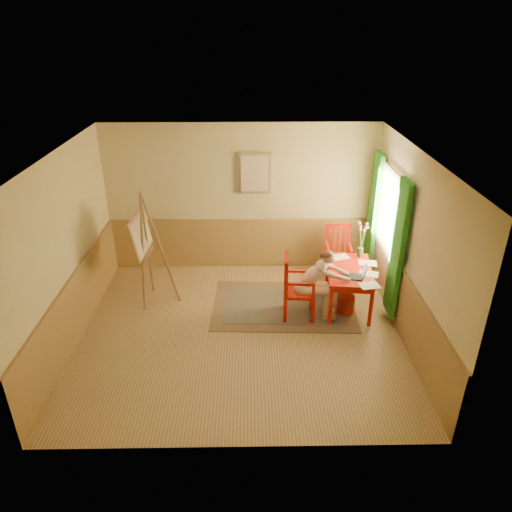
{
  "coord_description": "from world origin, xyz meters",
  "views": [
    {
      "loc": [
        0.14,
        -6.15,
        4.39
      ],
      "look_at": [
        0.25,
        0.55,
        1.05
      ],
      "focal_mm": 33.35,
      "sensor_mm": 36.0,
      "label": 1
    }
  ],
  "objects_px": {
    "chair_back": "(338,254)",
    "laptop": "(356,275)",
    "table": "(349,274)",
    "easel": "(143,239)",
    "figure": "(316,281)",
    "chair_left": "(296,287)"
  },
  "relations": [
    {
      "from": "table",
      "to": "figure",
      "type": "bearing_deg",
      "value": -153.46
    },
    {
      "from": "laptop",
      "to": "chair_back",
      "type": "bearing_deg",
      "value": 92.82
    },
    {
      "from": "chair_left",
      "to": "figure",
      "type": "bearing_deg",
      "value": -2.67
    },
    {
      "from": "table",
      "to": "laptop",
      "type": "height_order",
      "value": "laptop"
    },
    {
      "from": "chair_back",
      "to": "laptop",
      "type": "xyz_separation_m",
      "value": [
        0.06,
        -1.25,
        0.25
      ]
    },
    {
      "from": "chair_left",
      "to": "laptop",
      "type": "bearing_deg",
      "value": -0.64
    },
    {
      "from": "table",
      "to": "chair_left",
      "type": "height_order",
      "value": "chair_left"
    },
    {
      "from": "table",
      "to": "laptop",
      "type": "bearing_deg",
      "value": -81.36
    },
    {
      "from": "chair_left",
      "to": "laptop",
      "type": "height_order",
      "value": "chair_left"
    },
    {
      "from": "chair_left",
      "to": "easel",
      "type": "xyz_separation_m",
      "value": [
        -2.48,
        0.52,
        0.64
      ]
    },
    {
      "from": "chair_left",
      "to": "easel",
      "type": "height_order",
      "value": "easel"
    },
    {
      "from": "table",
      "to": "easel",
      "type": "height_order",
      "value": "easel"
    },
    {
      "from": "chair_back",
      "to": "chair_left",
      "type": "bearing_deg",
      "value": -125.69
    },
    {
      "from": "figure",
      "to": "laptop",
      "type": "height_order",
      "value": "figure"
    },
    {
      "from": "figure",
      "to": "laptop",
      "type": "distance_m",
      "value": 0.64
    },
    {
      "from": "table",
      "to": "figure",
      "type": "relative_size",
      "value": 1.05
    },
    {
      "from": "table",
      "to": "laptop",
      "type": "xyz_separation_m",
      "value": [
        0.04,
        -0.29,
        0.13
      ]
    },
    {
      "from": "laptop",
      "to": "easel",
      "type": "distance_m",
      "value": 3.5
    },
    {
      "from": "table",
      "to": "chair_back",
      "type": "bearing_deg",
      "value": 91.06
    },
    {
      "from": "table",
      "to": "easel",
      "type": "xyz_separation_m",
      "value": [
        -3.39,
        0.25,
        0.55
      ]
    },
    {
      "from": "chair_back",
      "to": "easel",
      "type": "height_order",
      "value": "easel"
    },
    {
      "from": "laptop",
      "to": "easel",
      "type": "bearing_deg",
      "value": 171.16
    }
  ]
}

